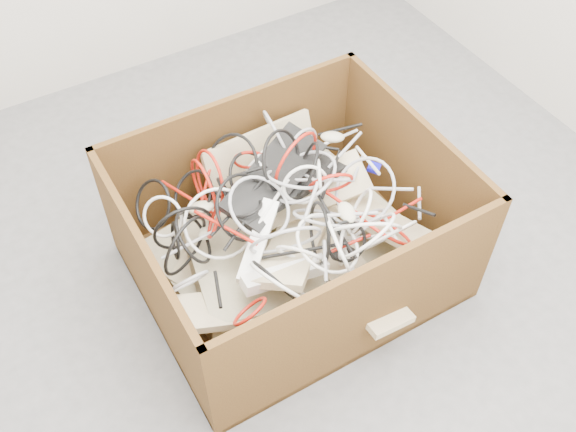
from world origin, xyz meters
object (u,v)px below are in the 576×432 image
cardboard_box (287,248)px  power_strip_left (258,241)px  power_strip_right (285,274)px  vga_plug (374,167)px

cardboard_box → power_strip_left: 0.30m
cardboard_box → power_strip_left: (-0.16, -0.09, 0.24)m
power_strip_right → power_strip_left: bearing=104.3°
cardboard_box → power_strip_right: cardboard_box is taller
power_strip_left → cardboard_box: bearing=-14.5°
power_strip_right → vga_plug: (0.53, 0.25, 0.01)m
power_strip_left → vga_plug: 0.56m
cardboard_box → vga_plug: (0.39, 0.03, 0.20)m
vga_plug → cardboard_box: bearing=-127.3°
power_strip_left → power_strip_right: (0.02, -0.14, -0.04)m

